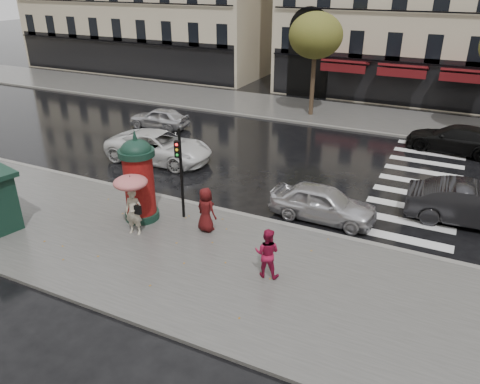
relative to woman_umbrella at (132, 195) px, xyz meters
The scene contains 17 objects.
ground 3.23m from the woman_umbrella, ahead, with size 160.00×160.00×0.00m, color black.
near_sidewalk 3.23m from the woman_umbrella, ahead, with size 90.00×7.00×0.12m, color #474744.
far_sidewalk 19.32m from the woman_umbrella, 81.71° to the left, with size 90.00×6.00×0.12m, color #474744.
near_kerb 4.42m from the woman_umbrella, 47.70° to the left, with size 90.00×0.25×0.14m, color slate.
far_kerb 16.37m from the woman_umbrella, 80.18° to the left, with size 90.00×0.25×0.14m, color slate.
zebra_crossing 13.15m from the woman_umbrella, 47.72° to the left, with size 3.60×11.75×0.01m, color silver.
tree_far_left 18.41m from the woman_umbrella, 87.53° to the left, with size 3.40×3.40×6.64m.
woman_umbrella is the anchor object (origin of this frame).
woman_red 5.39m from the woman_umbrella, ahead, with size 0.80×0.62×1.64m, color maroon.
man_burgundy 2.67m from the woman_umbrella, 30.82° to the left, with size 0.83×0.54×1.69m, color #4B0F10.
morris_column 1.19m from the woman_umbrella, 114.44° to the left, with size 1.34×1.34×3.60m.
traffic_light 2.10m from the woman_umbrella, 62.89° to the left, with size 0.25×0.35×3.58m.
car_silver 7.21m from the woman_umbrella, 36.48° to the left, with size 1.66×4.11×1.40m, color silver.
car_darkgrey 12.69m from the woman_umbrella, 30.11° to the left, with size 1.67×4.79×1.58m, color black.
car_white 7.64m from the woman_umbrella, 118.05° to the left, with size 2.51×5.45×1.52m, color white.
car_black 17.76m from the woman_umbrella, 56.05° to the left, with size 2.02×4.98×1.44m, color black.
car_far_silver 13.33m from the woman_umbrella, 120.98° to the left, with size 1.50×3.74×1.27m, color silver.
Camera 1 is at (7.14, -11.75, 8.75)m, focal length 35.00 mm.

